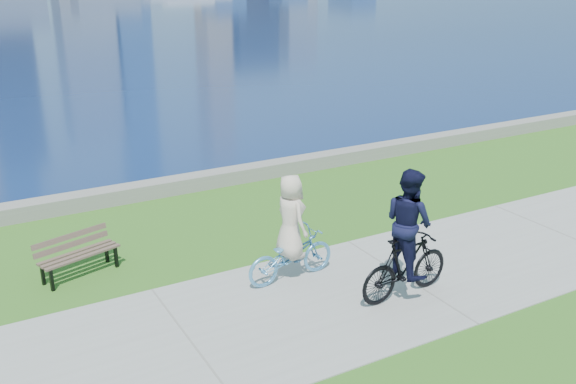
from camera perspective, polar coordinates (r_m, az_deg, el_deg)
name	(u,v)px	position (r m, az deg, el deg)	size (l,w,h in m)	color
ground	(190,341)	(9.72, -8.73, -12.94)	(320.00, 320.00, 0.00)	#295B18
concrete_path	(190,340)	(9.72, -8.74, -12.89)	(80.00, 3.50, 0.02)	gray
seawall	(89,200)	(15.07, -17.26, -0.66)	(90.00, 0.50, 0.35)	slate
park_bench	(77,251)	(11.85, -18.28, -5.02)	(1.49, 0.88, 0.73)	black
cyclist_woman	(291,241)	(10.96, 0.24, -4.42)	(0.68, 1.71, 1.89)	#57A0D4
cyclist_man	(407,245)	(10.49, 10.53, -4.62)	(0.71, 1.82, 2.19)	black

